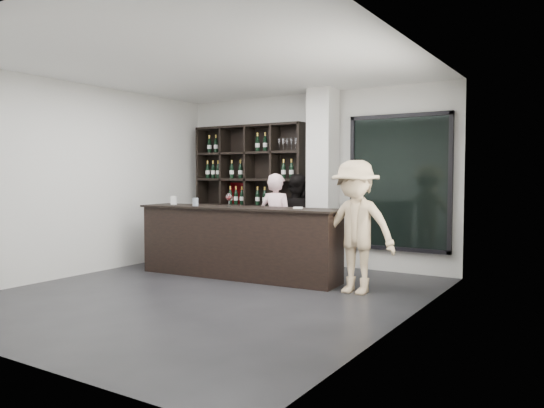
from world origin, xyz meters
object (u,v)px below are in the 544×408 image
Objects in this scene: wine_shelf at (250,193)px; taster_black at (296,220)px; taster_pink at (276,222)px; customer at (355,227)px; tasting_counter at (238,242)px.

wine_shelf is 1.15m from taster_black.
customer reaches higher than taster_pink.
wine_shelf is 1.80m from tasting_counter.
wine_shelf is 0.75× the size of tasting_counter.
tasting_counter is at bearing -61.36° from wine_shelf.
customer is at bearing -5.51° from tasting_counter.
wine_shelf reaches higher than tasting_counter.
customer is (2.69, -1.52, -0.35)m from wine_shelf.
tasting_counter is (0.80, -1.47, -0.67)m from wine_shelf.
tasting_counter is 1.35m from taster_black.
wine_shelf is 1.57× the size of taster_black.
wine_shelf reaches higher than taster_pink.
taster_pink reaches higher than taster_black.
customer is at bearing 137.59° from taster_black.
taster_black is (1.05, -0.17, -0.43)m from wine_shelf.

